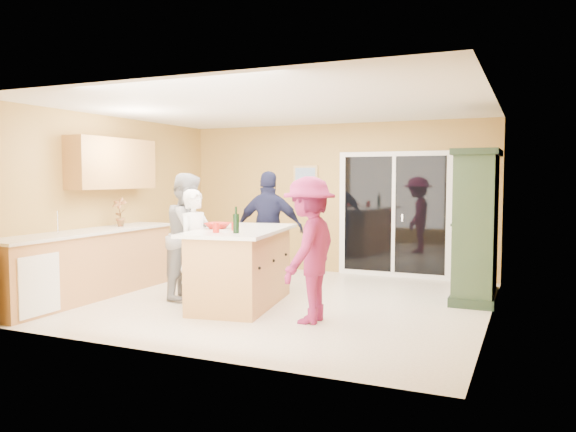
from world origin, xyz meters
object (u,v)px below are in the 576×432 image
at_px(woman_grey, 189,236).
at_px(woman_magenta, 309,250).
at_px(woman_white, 196,246).
at_px(kitchen_island, 241,269).
at_px(woman_navy, 269,230).
at_px(green_hutch, 476,228).

height_order(woman_grey, woman_magenta, woman_grey).
relative_size(woman_white, woman_grey, 0.88).
height_order(kitchen_island, woman_navy, woman_navy).
distance_m(green_hutch, woman_magenta, 2.52).
xyz_separation_m(woman_white, woman_magenta, (1.75, -0.32, 0.09)).
xyz_separation_m(green_hutch, woman_navy, (-2.94, -0.26, -0.11)).
bearing_deg(woman_magenta, green_hutch, 139.40).
distance_m(woman_grey, woman_magenta, 2.08).
relative_size(kitchen_island, woman_grey, 1.18).
distance_m(kitchen_island, woman_navy, 1.27).
relative_size(kitchen_island, woman_magenta, 1.21).
distance_m(green_hutch, woman_white, 3.76).
bearing_deg(woman_navy, woman_magenta, 116.70).
height_order(green_hutch, woman_navy, green_hutch).
bearing_deg(woman_white, woman_magenta, -89.30).
xyz_separation_m(green_hutch, woman_grey, (-3.66, -1.34, -0.13)).
xyz_separation_m(woman_white, woman_navy, (0.46, 1.31, 0.13)).
distance_m(kitchen_island, green_hutch, 3.19).
distance_m(woman_navy, woman_magenta, 2.08).
height_order(kitchen_island, green_hutch, green_hutch).
bearing_deg(woman_magenta, woman_white, -99.88).
bearing_deg(kitchen_island, woman_white, -177.58).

